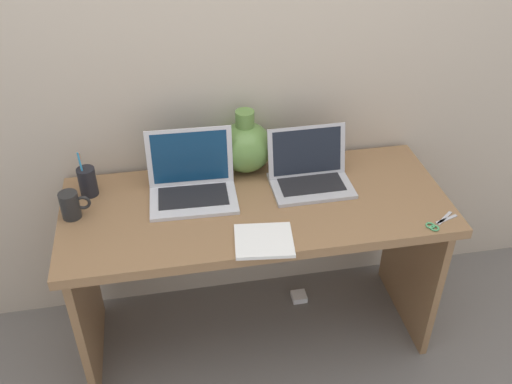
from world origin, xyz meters
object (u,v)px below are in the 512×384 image
at_px(laptop_left, 192,179).
at_px(power_brick, 299,297).
at_px(laptop_right, 309,170).
at_px(coffee_mug, 71,205).
at_px(notebook_stack, 264,241).
at_px(scissors, 437,224).
at_px(pen_cup, 87,181).
at_px(green_vase, 245,146).

relative_size(laptop_left, power_brick, 4.89).
xyz_separation_m(laptop_right, coffee_mug, (-0.92, -0.07, -0.00)).
bearing_deg(notebook_stack, laptop_left, 122.29).
bearing_deg(coffee_mug, scissors, -12.40).
xyz_separation_m(laptop_right, pen_cup, (-0.87, 0.07, 0.00)).
bearing_deg(pen_cup, coffee_mug, -111.20).
bearing_deg(power_brick, laptop_left, -173.76).
bearing_deg(scissors, notebook_stack, 178.46).
xyz_separation_m(scissors, power_brick, (-0.39, 0.42, -0.73)).
xyz_separation_m(notebook_stack, power_brick, (0.26, 0.40, -0.73)).
xyz_separation_m(laptop_left, coffee_mug, (-0.45, -0.07, -0.01)).
height_order(laptop_left, coffee_mug, laptop_left).
bearing_deg(laptop_right, pen_cup, 175.31).
bearing_deg(notebook_stack, green_vase, 88.23).
height_order(coffee_mug, power_brick, coffee_mug).
distance_m(pen_cup, scissors, 1.33).
bearing_deg(green_vase, scissors, -38.42).
distance_m(pen_cup, power_brick, 1.18).
bearing_deg(laptop_right, green_vase, 148.53).
bearing_deg(power_brick, notebook_stack, -122.93).
xyz_separation_m(green_vase, notebook_stack, (-0.01, -0.48, -0.10)).
height_order(laptop_left, laptop_right, laptop_left).
xyz_separation_m(green_vase, scissors, (0.63, -0.50, -0.11)).
relative_size(coffee_mug, pen_cup, 0.58).
xyz_separation_m(laptop_left, scissors, (0.86, -0.36, -0.06)).
relative_size(laptop_left, laptop_right, 1.07).
height_order(laptop_left, scissors, laptop_left).
height_order(notebook_stack, power_brick, notebook_stack).
xyz_separation_m(laptop_left, pen_cup, (-0.40, 0.06, -0.01)).
xyz_separation_m(notebook_stack, coffee_mug, (-0.67, 0.27, 0.05)).
relative_size(laptop_right, green_vase, 1.20).
bearing_deg(laptop_left, coffee_mug, -170.59).
distance_m(green_vase, coffee_mug, 0.72).
bearing_deg(laptop_right, coffee_mug, -175.92).
distance_m(coffee_mug, power_brick, 1.22).
height_order(green_vase, notebook_stack, green_vase).
height_order(green_vase, scissors, green_vase).
xyz_separation_m(pen_cup, power_brick, (0.88, -0.01, -0.79)).
xyz_separation_m(coffee_mug, scissors, (1.32, -0.29, -0.05)).
relative_size(pen_cup, scissors, 1.37).
xyz_separation_m(laptop_left, green_vase, (0.23, 0.13, 0.04)).
distance_m(scissors, power_brick, 0.92).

